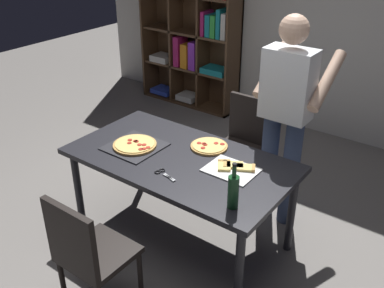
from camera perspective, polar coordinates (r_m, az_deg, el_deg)
name	(u,v)px	position (r m, az deg, el deg)	size (l,w,h in m)	color
ground_plane	(181,236)	(3.75, -1.39, -11.74)	(12.00, 12.00, 0.00)	gray
back_wall	(325,12)	(5.28, 16.72, 15.99)	(6.40, 0.10, 2.80)	silver
dining_table	(180,166)	(3.36, -1.53, -2.81)	(1.70, 0.92, 0.75)	#232328
chair_near_camera	(87,251)	(2.91, -13.34, -13.27)	(0.42, 0.42, 0.90)	black
chair_far_side	(243,139)	(4.13, 6.61, 0.65)	(0.42, 0.42, 0.90)	black
bookshelf	(192,26)	(5.94, -0.06, 14.90)	(1.40, 0.35, 1.95)	#513823
person_serving_pizza	(286,111)	(3.55, 12.03, 4.15)	(0.55, 0.54, 1.75)	#38476B
pepperoni_pizza_on_tray	(135,145)	(3.48, -7.37, -0.17)	(0.40, 0.40, 0.04)	#2D2D33
pizza_slices_on_towel	(233,168)	(3.18, 5.24, -3.11)	(0.36, 0.28, 0.03)	white
wine_bottle	(233,191)	(2.74, 5.33, -6.04)	(0.07, 0.07, 0.32)	#194723
kitchen_scissors	(163,173)	(3.12, -3.74, -3.78)	(0.20, 0.10, 0.01)	silver
second_pizza_plain	(209,146)	(3.45, 2.21, -0.27)	(0.29, 0.29, 0.03)	tan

